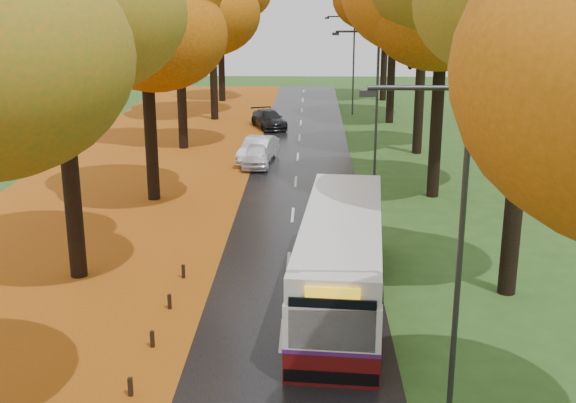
{
  "coord_description": "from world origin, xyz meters",
  "views": [
    {
      "loc": [
        0.81,
        -7.42,
        9.88
      ],
      "look_at": [
        0.0,
        17.43,
        2.6
      ],
      "focal_mm": 45.0,
      "sensor_mm": 36.0,
      "label": 1
    }
  ],
  "objects_px": {
    "streetlamp_mid": "(372,95)",
    "bus": "(342,257)",
    "car_white": "(257,155)",
    "streetlamp_near": "(450,231)",
    "streetlamp_far": "(351,57)",
    "car_silver": "(258,150)",
    "car_dark": "(269,119)"
  },
  "relations": [
    {
      "from": "streetlamp_far",
      "to": "car_silver",
      "type": "xyz_separation_m",
      "value": [
        -6.3,
        -17.34,
        -3.94
      ]
    },
    {
      "from": "car_white",
      "to": "car_silver",
      "type": "height_order",
      "value": "car_silver"
    },
    {
      "from": "streetlamp_near",
      "to": "streetlamp_far",
      "type": "xyz_separation_m",
      "value": [
        0.0,
        44.0,
        0.0
      ]
    },
    {
      "from": "streetlamp_near",
      "to": "car_silver",
      "type": "distance_m",
      "value": 27.68
    },
    {
      "from": "streetlamp_far",
      "to": "car_white",
      "type": "height_order",
      "value": "streetlamp_far"
    },
    {
      "from": "car_white",
      "to": "streetlamp_near",
      "type": "bearing_deg",
      "value": -75.83
    },
    {
      "from": "streetlamp_mid",
      "to": "bus",
      "type": "bearing_deg",
      "value": -97.81
    },
    {
      "from": "car_silver",
      "to": "streetlamp_near",
      "type": "bearing_deg",
      "value": -65.43
    },
    {
      "from": "car_dark",
      "to": "streetlamp_mid",
      "type": "bearing_deg",
      "value": -88.03
    },
    {
      "from": "streetlamp_mid",
      "to": "bus",
      "type": "distance_m",
      "value": 15.85
    },
    {
      "from": "bus",
      "to": "car_dark",
      "type": "distance_m",
      "value": 31.36
    },
    {
      "from": "streetlamp_far",
      "to": "car_silver",
      "type": "distance_m",
      "value": 18.86
    },
    {
      "from": "streetlamp_mid",
      "to": "bus",
      "type": "height_order",
      "value": "streetlamp_mid"
    },
    {
      "from": "streetlamp_mid",
      "to": "car_white",
      "type": "xyz_separation_m",
      "value": [
        -6.3,
        3.43,
        -4.02
      ]
    },
    {
      "from": "streetlamp_near",
      "to": "streetlamp_far",
      "type": "bearing_deg",
      "value": 90.0
    },
    {
      "from": "streetlamp_far",
      "to": "car_dark",
      "type": "height_order",
      "value": "streetlamp_far"
    },
    {
      "from": "streetlamp_mid",
      "to": "car_white",
      "type": "bearing_deg",
      "value": 151.44
    },
    {
      "from": "car_silver",
      "to": "car_dark",
      "type": "relative_size",
      "value": 0.98
    },
    {
      "from": "streetlamp_far",
      "to": "car_dark",
      "type": "bearing_deg",
      "value": -134.88
    },
    {
      "from": "streetlamp_near",
      "to": "car_silver",
      "type": "height_order",
      "value": "streetlamp_near"
    },
    {
      "from": "streetlamp_near",
      "to": "car_white",
      "type": "bearing_deg",
      "value": 103.91
    },
    {
      "from": "streetlamp_near",
      "to": "bus",
      "type": "distance_m",
      "value": 7.62
    },
    {
      "from": "streetlamp_far",
      "to": "streetlamp_near",
      "type": "bearing_deg",
      "value": -90.0
    },
    {
      "from": "car_dark",
      "to": "car_white",
      "type": "bearing_deg",
      "value": -109.91
    },
    {
      "from": "car_white",
      "to": "car_dark",
      "type": "distance_m",
      "value": 12.25
    },
    {
      "from": "car_white",
      "to": "streetlamp_far",
      "type": "bearing_deg",
      "value": 71.53
    },
    {
      "from": "bus",
      "to": "car_white",
      "type": "relative_size",
      "value": 2.93
    },
    {
      "from": "streetlamp_near",
      "to": "car_dark",
      "type": "height_order",
      "value": "streetlamp_near"
    },
    {
      "from": "streetlamp_mid",
      "to": "car_dark",
      "type": "relative_size",
      "value": 1.77
    },
    {
      "from": "streetlamp_mid",
      "to": "car_white",
      "type": "distance_m",
      "value": 8.22
    },
    {
      "from": "streetlamp_mid",
      "to": "car_white",
      "type": "height_order",
      "value": "streetlamp_mid"
    },
    {
      "from": "streetlamp_far",
      "to": "car_dark",
      "type": "distance_m",
      "value": 9.79
    }
  ]
}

